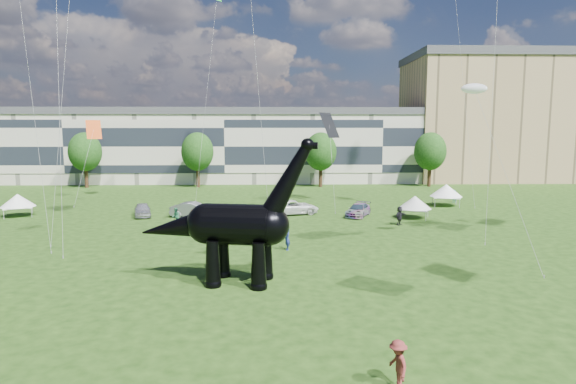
{
  "coord_description": "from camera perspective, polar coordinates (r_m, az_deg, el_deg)",
  "views": [
    {
      "loc": [
        0.48,
        -25.28,
        9.32
      ],
      "look_at": [
        1.41,
        8.0,
        5.0
      ],
      "focal_mm": 30.0,
      "sensor_mm": 36.0,
      "label": 1
    }
  ],
  "objects": [
    {
      "name": "tree_mid_right",
      "position": [
        78.7,
        3.9,
        5.17
      ],
      "size": [
        5.2,
        5.2,
        9.44
      ],
      "color": "#382314",
      "rests_on": "ground"
    },
    {
      "name": "tree_far_left",
      "position": [
        84.06,
        -22.94,
        4.75
      ],
      "size": [
        5.2,
        5.2,
        9.44
      ],
      "color": "#382314",
      "rests_on": "ground"
    },
    {
      "name": "terrace_row",
      "position": [
        87.75,
        -7.17,
        5.17
      ],
      "size": [
        78.0,
        11.0,
        12.0
      ],
      "primitive_type": "cube",
      "color": "beige",
      "rests_on": "ground"
    },
    {
      "name": "car_white",
      "position": [
        53.3,
        0.62,
        -1.81
      ],
      "size": [
        6.21,
        4.12,
        1.58
      ],
      "primitive_type": "imported",
      "rotation": [
        0.0,
        0.0,
        1.85
      ],
      "color": "white",
      "rests_on": "ground"
    },
    {
      "name": "visitors",
      "position": [
        39.3,
        -5.81,
        -5.05
      ],
      "size": [
        55.77,
        45.32,
        1.85
      ],
      "color": "teal",
      "rests_on": "ground"
    },
    {
      "name": "car_dark",
      "position": [
        52.66,
        8.33,
        -2.12
      ],
      "size": [
        3.73,
        5.09,
        1.37
      ],
      "primitive_type": "imported",
      "rotation": [
        0.0,
        0.0,
        -0.44
      ],
      "color": "#595960",
      "rests_on": "ground"
    },
    {
      "name": "tree_far_right",
      "position": [
        82.39,
        16.51,
        4.98
      ],
      "size": [
        5.2,
        5.2,
        9.44
      ],
      "color": "#382314",
      "rests_on": "ground"
    },
    {
      "name": "gazebo_near",
      "position": [
        52.55,
        14.8,
        -1.21
      ],
      "size": [
        4.49,
        4.49,
        2.39
      ],
      "rotation": [
        0.0,
        0.0,
        -0.39
      ],
      "color": "silver",
      "rests_on": "ground"
    },
    {
      "name": "apartment_block",
      "position": [
        98.57,
        22.26,
        7.83
      ],
      "size": [
        28.0,
        18.0,
        22.0
      ],
      "primitive_type": "cube",
      "color": "tan",
      "rests_on": "ground"
    },
    {
      "name": "car_silver",
      "position": [
        54.3,
        -16.86,
        -2.04
      ],
      "size": [
        2.81,
        4.52,
        1.44
      ],
      "primitive_type": "imported",
      "rotation": [
        0.0,
        0.0,
        0.28
      ],
      "color": "silver",
      "rests_on": "ground"
    },
    {
      "name": "gazebo_far",
      "position": [
        62.14,
        18.24,
        0.15
      ],
      "size": [
        4.63,
        4.63,
        2.69
      ],
      "rotation": [
        0.0,
        0.0,
        -0.23
      ],
      "color": "white",
      "rests_on": "ground"
    },
    {
      "name": "dinosaur_sculpture",
      "position": [
        29.47,
        -6.72,
        -4.11
      ],
      "size": [
        11.28,
        3.93,
        9.18
      ],
      "rotation": [
        0.0,
        0.0,
        -0.18
      ],
      "color": "black",
      "rests_on": "ground"
    },
    {
      "name": "gazebo_left",
      "position": [
        59.53,
        -29.38,
        -0.9
      ],
      "size": [
        4.66,
        4.66,
        2.45
      ],
      "rotation": [
        0.0,
        0.0,
        0.43
      ],
      "color": "white",
      "rests_on": "ground"
    },
    {
      "name": "tree_mid_left",
      "position": [
        79.32,
        -10.69,
        5.08
      ],
      "size": [
        5.2,
        5.2,
        9.44
      ],
      "color": "#382314",
      "rests_on": "ground"
    },
    {
      "name": "car_grey",
      "position": [
        52.37,
        -11.09,
        -2.09
      ],
      "size": [
        5.19,
        2.69,
        1.63
      ],
      "primitive_type": "imported",
      "rotation": [
        0.0,
        0.0,
        1.37
      ],
      "color": "gray",
      "rests_on": "ground"
    },
    {
      "name": "ground",
      "position": [
        26.94,
        -2.58,
        -12.85
      ],
      "size": [
        220.0,
        220.0,
        0.0
      ],
      "primitive_type": "plane",
      "color": "#16330C",
      "rests_on": "ground"
    }
  ]
}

